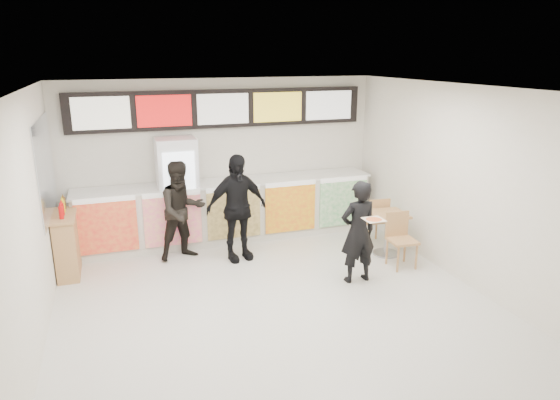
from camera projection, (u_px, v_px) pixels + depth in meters
name	position (u px, v px, depth m)	size (l,w,h in m)	color
floor	(283.00, 315.00, 6.80)	(7.00, 7.00, 0.00)	beige
ceiling	(283.00, 90.00, 5.95)	(7.00, 7.00, 0.00)	white
wall_back	(223.00, 158.00, 9.55)	(6.00, 6.00, 0.00)	silver
wall_left	(24.00, 237.00, 5.44)	(7.00, 7.00, 0.00)	silver
wall_right	(476.00, 190.00, 7.31)	(7.00, 7.00, 0.00)	silver
service_counter	(229.00, 210.00, 9.44)	(5.56, 0.77, 1.14)	silver
menu_board	(222.00, 109.00, 9.21)	(5.50, 0.14, 0.70)	black
drinks_fridge	(178.00, 193.00, 9.05)	(0.70, 0.67, 2.00)	white
mirror_panel	(46.00, 168.00, 7.60)	(0.01, 2.00, 1.50)	#B2B7BF
customer_main	(358.00, 232.00, 7.61)	(0.59, 0.39, 1.61)	black
customer_left	(182.00, 211.00, 8.48)	(0.83, 0.65, 1.71)	black
customer_mid	(237.00, 208.00, 8.42)	(1.08, 0.45, 1.84)	black
pizza_slice	(374.00, 219.00, 7.10)	(0.36, 0.36, 0.02)	beige
cafe_table	(387.00, 226.00, 8.72)	(0.66, 1.58, 0.91)	tan
condiment_ledge	(67.00, 244.00, 7.93)	(0.37, 0.90, 1.21)	tan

